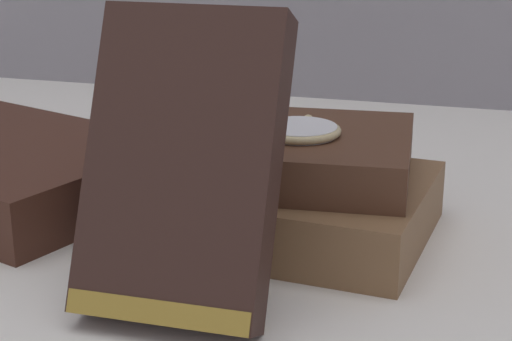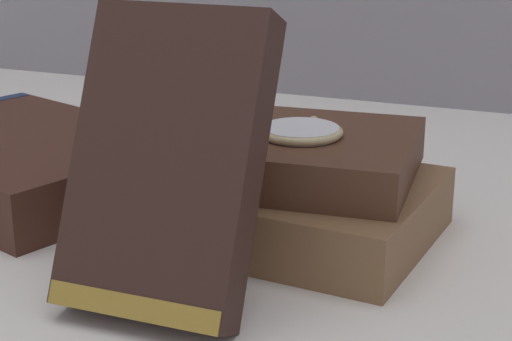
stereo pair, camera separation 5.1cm
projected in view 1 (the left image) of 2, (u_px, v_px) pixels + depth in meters
name	position (u px, v px, depth m)	size (l,w,h in m)	color
ground_plane	(267.00, 230.00, 0.56)	(3.00, 3.00, 0.00)	white
book_flat_bottom	(274.00, 201.00, 0.56)	(0.20, 0.16, 0.04)	brown
book_flat_top	(263.00, 151.00, 0.55)	(0.19, 0.14, 0.03)	#4C2D1E
book_leaning_front	(182.00, 175.00, 0.43)	(0.10, 0.09, 0.16)	#331E19
pocket_watch	(299.00, 130.00, 0.53)	(0.05, 0.06, 0.01)	silver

